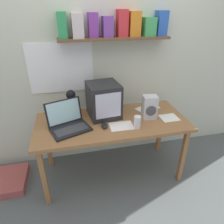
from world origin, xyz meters
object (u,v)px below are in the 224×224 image
object	(u,v)px
corner_desk	(112,126)
crt_monitor	(104,100)
open_notebook	(169,118)
juice_glass	(137,123)
space_heater	(150,107)
loose_paper_near_monitor	(121,126)
desk_lamp	(71,100)
computer_mouse	(104,126)
printed_handout	(148,108)
floor_cushion	(6,181)
laptop	(68,122)

from	to	relation	value
corner_desk	crt_monitor	xyz separation A→B (m)	(-0.06, 0.13, 0.24)
corner_desk	crt_monitor	bearing A→B (deg)	114.27
corner_desk	open_notebook	size ratio (longest dim) A/B	8.28
juice_glass	space_heater	xyz separation A→B (m)	(0.19, 0.16, 0.07)
juice_glass	loose_paper_near_monitor	size ratio (longest dim) A/B	0.54
corner_desk	desk_lamp	bearing A→B (deg)	155.82
desk_lamp	open_notebook	distance (m)	1.04
crt_monitor	space_heater	size ratio (longest dim) A/B	1.45
crt_monitor	computer_mouse	world-z (taller)	crt_monitor
space_heater	open_notebook	xyz separation A→B (m)	(0.21, -0.05, -0.12)
open_notebook	printed_handout	world-z (taller)	same
juice_glass	computer_mouse	world-z (taller)	juice_glass
juice_glass	computer_mouse	bearing A→B (deg)	164.97
juice_glass	computer_mouse	distance (m)	0.32
desk_lamp	floor_cushion	distance (m)	1.17
computer_mouse	corner_desk	bearing A→B (deg)	47.26
space_heater	loose_paper_near_monitor	world-z (taller)	space_heater
laptop	printed_handout	size ratio (longest dim) A/B	1.40
desk_lamp	loose_paper_near_monitor	size ratio (longest dim) A/B	1.32
space_heater	corner_desk	bearing A→B (deg)	-178.20
space_heater	crt_monitor	bearing A→B (deg)	166.24
space_heater	computer_mouse	distance (m)	0.51
loose_paper_near_monitor	open_notebook	world-z (taller)	same
laptop	loose_paper_near_monitor	bearing A→B (deg)	-30.32
desk_lamp	space_heater	bearing A→B (deg)	-18.91
laptop	desk_lamp	xyz separation A→B (m)	(0.05, 0.21, 0.13)
laptop	desk_lamp	world-z (taller)	desk_lamp
corner_desk	open_notebook	xyz separation A→B (m)	(0.60, -0.08, 0.06)
crt_monitor	printed_handout	world-z (taller)	crt_monitor
desk_lamp	space_heater	size ratio (longest dim) A/B	1.25
printed_handout	open_notebook	bearing A→B (deg)	-62.32
desk_lamp	computer_mouse	distance (m)	0.44
computer_mouse	open_notebook	xyz separation A→B (m)	(0.70, 0.03, -0.01)
open_notebook	juice_glass	bearing A→B (deg)	-164.33
corner_desk	juice_glass	distance (m)	0.30
laptop	computer_mouse	world-z (taller)	laptop
loose_paper_near_monitor	open_notebook	bearing A→B (deg)	5.29
open_notebook	desk_lamp	bearing A→B (deg)	165.71
corner_desk	printed_handout	world-z (taller)	printed_handout
laptop	loose_paper_near_monitor	size ratio (longest dim) A/B	1.84
laptop	space_heater	distance (m)	0.84
laptop	printed_handout	world-z (taller)	laptop
desk_lamp	floor_cushion	world-z (taller)	desk_lamp
crt_monitor	computer_mouse	xyz separation A→B (m)	(-0.04, -0.24, -0.16)
loose_paper_near_monitor	printed_handout	distance (m)	0.51
space_heater	computer_mouse	xyz separation A→B (m)	(-0.49, -0.08, -0.11)
desk_lamp	printed_handout	world-z (taller)	desk_lamp
corner_desk	crt_monitor	world-z (taller)	crt_monitor
laptop	floor_cushion	xyz separation A→B (m)	(-0.74, 0.10, -0.72)
corner_desk	computer_mouse	world-z (taller)	computer_mouse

